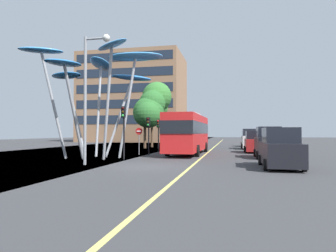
{
  "coord_description": "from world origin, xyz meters",
  "views": [
    {
      "loc": [
        4.74,
        -16.82,
        1.92
      ],
      "look_at": [
        -0.48,
        8.32,
        2.5
      ],
      "focal_mm": 32.41,
      "sensor_mm": 36.0,
      "label": 1
    }
  ],
  "objects_px": {
    "car_far_side": "(248,139)",
    "car_side_street": "(250,140)",
    "leaf_sculpture": "(99,69)",
    "traffic_light_island_mid": "(158,128)",
    "no_entry_sign": "(139,137)",
    "street_lamp": "(91,82)",
    "traffic_light_kerb_far": "(148,128)",
    "car_parked_near": "(280,149)",
    "car_parked_mid": "(268,143)",
    "traffic_light_kerb_near": "(124,121)",
    "car_parked_far": "(255,143)",
    "red_bus": "(188,132)"
  },
  "relations": [
    {
      "from": "traffic_light_kerb_far",
      "to": "street_lamp",
      "type": "distance_m",
      "value": 8.65
    },
    {
      "from": "car_parked_near",
      "to": "car_far_side",
      "type": "height_order",
      "value": "car_parked_near"
    },
    {
      "from": "leaf_sculpture",
      "to": "street_lamp",
      "type": "relative_size",
      "value": 1.33
    },
    {
      "from": "traffic_light_island_mid",
      "to": "car_parked_mid",
      "type": "distance_m",
      "value": 11.5
    },
    {
      "from": "red_bus",
      "to": "car_side_street",
      "type": "relative_size",
      "value": 2.47
    },
    {
      "from": "car_parked_mid",
      "to": "car_parked_far",
      "type": "bearing_deg",
      "value": 94.74
    },
    {
      "from": "no_entry_sign",
      "to": "car_parked_mid",
      "type": "bearing_deg",
      "value": -6.12
    },
    {
      "from": "traffic_light_kerb_near",
      "to": "car_parked_near",
      "type": "xyz_separation_m",
      "value": [
        10.2,
        -3.16,
        -1.74
      ]
    },
    {
      "from": "leaf_sculpture",
      "to": "car_parked_far",
      "type": "xyz_separation_m",
      "value": [
        12.34,
        8.59,
        -5.9
      ]
    },
    {
      "from": "car_parked_far",
      "to": "traffic_light_kerb_near",
      "type": "bearing_deg",
      "value": -135.03
    },
    {
      "from": "car_parked_mid",
      "to": "car_far_side",
      "type": "relative_size",
      "value": 1.01
    },
    {
      "from": "car_parked_mid",
      "to": "traffic_light_kerb_far",
      "type": "bearing_deg",
      "value": 175.52
    },
    {
      "from": "car_parked_near",
      "to": "car_parked_mid",
      "type": "bearing_deg",
      "value": 88.7
    },
    {
      "from": "traffic_light_kerb_near",
      "to": "traffic_light_kerb_far",
      "type": "bearing_deg",
      "value": 81.15
    },
    {
      "from": "red_bus",
      "to": "car_far_side",
      "type": "relative_size",
      "value": 2.7
    },
    {
      "from": "traffic_light_island_mid",
      "to": "car_parked_far",
      "type": "height_order",
      "value": "traffic_light_island_mid"
    },
    {
      "from": "car_parked_far",
      "to": "street_lamp",
      "type": "relative_size",
      "value": 0.51
    },
    {
      "from": "leaf_sculpture",
      "to": "car_parked_mid",
      "type": "relative_size",
      "value": 2.55
    },
    {
      "from": "leaf_sculpture",
      "to": "no_entry_sign",
      "type": "relative_size",
      "value": 4.41
    },
    {
      "from": "leaf_sculpture",
      "to": "no_entry_sign",
      "type": "bearing_deg",
      "value": 57.13
    },
    {
      "from": "leaf_sculpture",
      "to": "no_entry_sign",
      "type": "xyz_separation_m",
      "value": [
        2.22,
        3.44,
        -5.3
      ]
    },
    {
      "from": "car_far_side",
      "to": "car_side_street",
      "type": "bearing_deg",
      "value": -91.71
    },
    {
      "from": "leaf_sculpture",
      "to": "car_far_side",
      "type": "distance_m",
      "value": 26.23
    },
    {
      "from": "car_far_side",
      "to": "traffic_light_kerb_near",
      "type": "bearing_deg",
      "value": -112.92
    },
    {
      "from": "car_far_side",
      "to": "car_parked_mid",
      "type": "bearing_deg",
      "value": -88.88
    },
    {
      "from": "traffic_light_kerb_far",
      "to": "no_entry_sign",
      "type": "height_order",
      "value": "traffic_light_kerb_far"
    },
    {
      "from": "traffic_light_kerb_near",
      "to": "street_lamp",
      "type": "bearing_deg",
      "value": -100.03
    },
    {
      "from": "traffic_light_kerb_near",
      "to": "traffic_light_island_mid",
      "type": "bearing_deg",
      "value": 87.68
    },
    {
      "from": "no_entry_sign",
      "to": "car_parked_near",
      "type": "bearing_deg",
      "value": -36.76
    },
    {
      "from": "traffic_light_kerb_near",
      "to": "traffic_light_island_mid",
      "type": "relative_size",
      "value": 1.18
    },
    {
      "from": "traffic_light_kerb_near",
      "to": "no_entry_sign",
      "type": "height_order",
      "value": "traffic_light_kerb_near"
    },
    {
      "from": "car_parked_near",
      "to": "car_parked_mid",
      "type": "relative_size",
      "value": 1.12
    },
    {
      "from": "traffic_light_kerb_far",
      "to": "street_lamp",
      "type": "height_order",
      "value": "street_lamp"
    },
    {
      "from": "car_far_side",
      "to": "traffic_light_kerb_far",
      "type": "bearing_deg",
      "value": -115.76
    },
    {
      "from": "traffic_light_kerb_far",
      "to": "car_parked_far",
      "type": "relative_size",
      "value": 0.82
    },
    {
      "from": "car_parked_near",
      "to": "car_far_side",
      "type": "relative_size",
      "value": 1.14
    },
    {
      "from": "car_parked_near",
      "to": "car_parked_mid",
      "type": "xyz_separation_m",
      "value": [
        0.15,
        6.69,
        0.08
      ]
    },
    {
      "from": "car_far_side",
      "to": "no_entry_sign",
      "type": "relative_size",
      "value": 1.7
    },
    {
      "from": "car_parked_far",
      "to": "no_entry_sign",
      "type": "distance_m",
      "value": 11.36
    },
    {
      "from": "traffic_light_kerb_near",
      "to": "car_side_street",
      "type": "xyz_separation_m",
      "value": [
        9.76,
        16.72,
        -1.65
      ]
    },
    {
      "from": "street_lamp",
      "to": "no_entry_sign",
      "type": "bearing_deg",
      "value": 87.32
    },
    {
      "from": "leaf_sculpture",
      "to": "car_parked_mid",
      "type": "xyz_separation_m",
      "value": [
        12.86,
        2.3,
        -5.77
      ]
    },
    {
      "from": "traffic_light_kerb_near",
      "to": "car_side_street",
      "type": "bearing_deg",
      "value": 59.74
    },
    {
      "from": "traffic_light_kerb_far",
      "to": "traffic_light_island_mid",
      "type": "height_order",
      "value": "same"
    },
    {
      "from": "car_side_street",
      "to": "red_bus",
      "type": "bearing_deg",
      "value": -120.85
    },
    {
      "from": "car_parked_near",
      "to": "traffic_light_kerb_far",
      "type": "bearing_deg",
      "value": 142.0
    },
    {
      "from": "traffic_light_kerb_far",
      "to": "car_parked_mid",
      "type": "height_order",
      "value": "traffic_light_kerb_far"
    },
    {
      "from": "leaf_sculpture",
      "to": "traffic_light_island_mid",
      "type": "height_order",
      "value": "leaf_sculpture"
    },
    {
      "from": "traffic_light_island_mid",
      "to": "car_far_side",
      "type": "distance_m",
      "value": 17.39
    },
    {
      "from": "car_side_street",
      "to": "no_entry_sign",
      "type": "distance_m",
      "value": 15.69
    }
  ]
}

